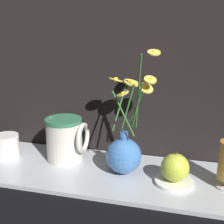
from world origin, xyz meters
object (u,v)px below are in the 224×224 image
Objects in this scene: yellow_mug at (6,146)px; ceramic_pitcher at (65,138)px; vase_with_flowers at (124,151)px; orange_fruit at (175,167)px.

ceramic_pitcher reaches higher than yellow_mug.
vase_with_flowers is 2.41× the size of ceramic_pitcher.
orange_fruit is (0.35, -0.07, -0.03)m from ceramic_pitcher.
orange_fruit is at bearing -11.16° from ceramic_pitcher.
vase_with_flowers is 4.00× the size of yellow_mug.
ceramic_pitcher is (-0.20, 0.04, 0.01)m from vase_with_flowers.
yellow_mug is at bearing 176.34° from orange_fruit.
vase_with_flowers reaches higher than ceramic_pitcher.
orange_fruit reaches higher than yellow_mug.
orange_fruit is (0.15, -0.03, -0.02)m from vase_with_flowers.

